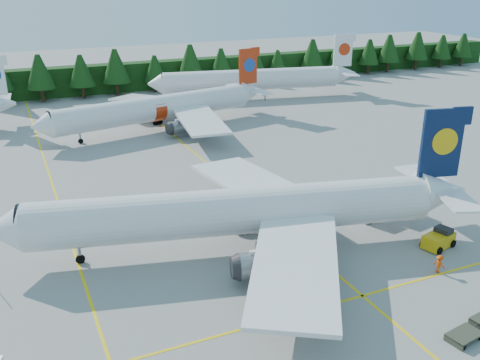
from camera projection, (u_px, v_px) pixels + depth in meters
name	position (u px, v px, depth m)	size (l,w,h in m)	color
ground	(262.00, 276.00, 45.51)	(320.00, 320.00, 0.00)	gray
taxi_stripe_a	(62.00, 214.00, 57.21)	(0.25, 120.00, 0.01)	yellow
taxi_stripe_b	(233.00, 186.00, 64.83)	(0.25, 120.00, 0.01)	yellow
taxi_stripe_cross	(297.00, 314.00, 40.40)	(80.00, 0.25, 0.01)	yellow
treeline_hedge	(92.00, 79.00, 114.27)	(220.00, 4.00, 6.00)	black
airliner_navy	(226.00, 213.00, 48.47)	(42.44, 34.51, 12.54)	silver
airliner_red	(153.00, 109.00, 86.68)	(40.10, 32.66, 11.79)	silver
airliner_far_right	(246.00, 80.00, 109.14)	(42.56, 11.51, 12.48)	silver
service_truck	(379.00, 202.00, 56.70)	(6.40, 3.35, 2.94)	white
baggage_tug	(439.00, 239.00, 50.05)	(3.50, 2.45, 1.70)	#DAA30C
crew_a	(334.00, 306.00, 39.69)	(0.70, 0.46, 1.91)	#E93E04
crew_b	(283.00, 250.00, 47.92)	(0.91, 0.71, 1.87)	#FF6605
crew_c	(439.00, 264.00, 45.73)	(0.69, 0.47, 1.66)	#DE3F04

